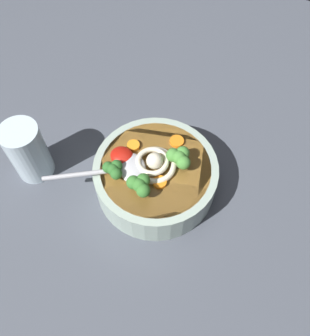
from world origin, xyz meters
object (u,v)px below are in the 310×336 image
Objects in this scene: soup_bowl at (155,177)px; drinking_glass at (28,151)px; noodle_pile at (154,163)px; soup_spoon at (124,169)px.

drinking_glass reaches higher than soup_bowl.
noodle_pile is 0.69× the size of drinking_glass.
soup_bowl is at bearing 180.00° from soup_spoon.
soup_bowl is 1.82× the size of drinking_glass.
drinking_glass reaches higher than noodle_pile.
noodle_pile is (0.32, -0.34, 4.22)cm from soup_bowl.
drinking_glass is at bearing 22.48° from soup_bowl.
soup_bowl is 1.41× the size of soup_spoon.
noodle_pile reaches higher than soup_bowl.
soup_bowl is 6.54cm from soup_spoon.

